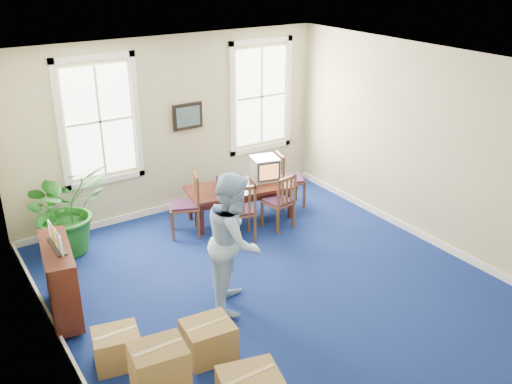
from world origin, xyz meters
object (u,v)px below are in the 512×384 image
credenza (61,284)px  cardboard_boxes (176,365)px  conference_table (240,202)px  chair_near_left (240,210)px  potted_plant (66,209)px  man (234,240)px  crt_tv (265,168)px

credenza → cardboard_boxes: credenza is taller
cardboard_boxes → conference_table: bearing=50.2°
chair_near_left → potted_plant: potted_plant is taller
man → chair_near_left: bearing=1.9°
crt_tv → credenza: 4.29m
crt_tv → man: 3.02m
conference_table → potted_plant: bearing=179.3°
chair_near_left → man: man is taller
conference_table → potted_plant: 3.01m
credenza → potted_plant: bearing=80.4°
crt_tv → cardboard_boxes: size_ratio=0.32×
conference_table → chair_near_left: (-0.38, -0.64, 0.19)m
man → cardboard_boxes: 2.02m
conference_table → credenza: 3.74m
chair_near_left → man: (-1.05, -1.59, 0.45)m
conference_table → potted_plant: (-2.94, 0.49, 0.41)m
crt_tv → cardboard_boxes: 4.98m
crt_tv → potted_plant: size_ratio=0.34×
chair_near_left → crt_tv: bearing=-127.2°
chair_near_left → potted_plant: 2.80m
crt_tv → credenza: bearing=-149.0°
conference_table → man: size_ratio=0.98×
crt_tv → potted_plant: potted_plant is taller
conference_table → man: bearing=-114.0°
man → credenza: (-2.09, 0.96, -0.48)m
man → cardboard_boxes: (-1.49, -1.27, -0.50)m
potted_plant → cardboard_boxes: potted_plant is taller
crt_tv → chair_near_left: bearing=-130.8°
crt_tv → credenza: (-4.07, -1.31, -0.37)m
crt_tv → cardboard_boxes: (-3.47, -3.54, -0.39)m
conference_table → credenza: credenza is taller
crt_tv → chair_near_left: 1.21m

